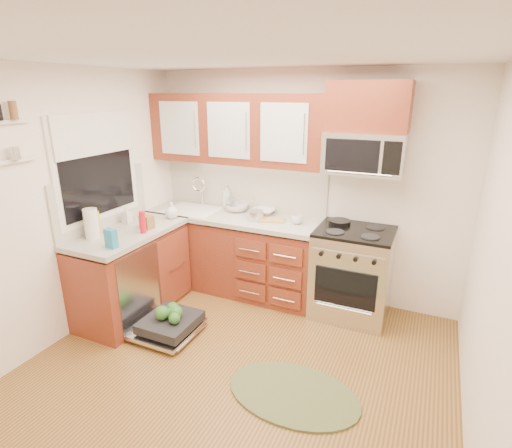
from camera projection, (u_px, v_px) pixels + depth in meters
The scene contains 37 objects.
floor at pixel (231, 377), 3.34m from camera, with size 3.50×3.50×0.00m, color brown.
ceiling at pixel (223, 54), 2.54m from camera, with size 3.50×3.50×0.00m, color white.
wall_back at pixel (302, 188), 4.45m from camera, with size 3.50×0.04×2.50m, color white.
wall_left at pixel (58, 210), 3.63m from camera, with size 0.04×3.50×2.50m, color white.
wall_right at pixel (500, 282), 2.25m from camera, with size 0.04×3.50×2.50m, color white.
base_cabinet_back at pixel (233, 255), 4.74m from camera, with size 2.05×0.60×0.85m, color maroon.
base_cabinet_left at pixel (132, 275), 4.22m from camera, with size 0.60×1.25×0.85m, color maroon.
countertop_back at pixel (232, 217), 4.58m from camera, with size 2.07×0.64×0.05m, color #BAB6AA.
countertop_left at pixel (128, 233), 4.07m from camera, with size 0.64×1.27×0.05m, color #BAB6AA.
backsplash_back at pixel (243, 185), 4.73m from camera, with size 2.05×0.02×0.57m, color beige.
backsplash_left at pixel (103, 200), 4.09m from camera, with size 0.02×1.25×0.57m, color beige.
upper_cabinets at pixel (236, 129), 4.38m from camera, with size 2.05×0.35×0.75m, color maroon, non-canonical shape.
cabinet_over_mw at pixel (369, 107), 3.75m from camera, with size 0.76×0.35×0.47m, color maroon.
range at pixel (352, 273), 4.15m from camera, with size 0.76×0.64×0.95m, color silver, non-canonical shape.
microwave at pixel (364, 153), 3.87m from camera, with size 0.76×0.38×0.40m, color silver, non-canonical shape.
sink at pixel (193, 220), 4.80m from camera, with size 0.62×0.50×0.26m, color white, non-canonical shape.
dishwasher at pixel (167, 325), 3.90m from camera, with size 0.70×0.60×0.20m, color silver, non-canonical shape.
window at pixel (97, 168), 3.96m from camera, with size 0.03×1.05×1.05m, color white, non-canonical shape.
window_blind at pixel (94, 134), 3.84m from camera, with size 0.02×0.96×0.40m, color white.
shelf_upper at pixel (6, 122), 3.06m from camera, with size 0.04×0.40×0.03m, color white.
shelf_lower at pixel (13, 161), 3.15m from camera, with size 0.04×0.40×0.03m, color white.
rug at pixel (293, 394), 3.14m from camera, with size 1.06×0.69×0.02m, color #57673A, non-canonical shape.
skillet at pixel (340, 222), 4.17m from camera, with size 0.23×0.23×0.04m, color black.
stock_pot at pixel (255, 216), 4.37m from camera, with size 0.18×0.18×0.11m, color silver.
cutting_board at pixel (272, 220), 4.36m from camera, with size 0.27×0.18×0.02m, color tan.
canister at pixel (231, 204), 4.70m from camera, with size 0.10×0.10×0.16m, color silver.
paper_towel_roll at pixel (91, 224), 3.81m from camera, with size 0.13×0.13×0.29m, color white.
mustard_bottle at pixel (96, 224), 3.90m from camera, with size 0.08×0.08×0.24m, color yellow.
red_bottle at pixel (143, 222), 3.96m from camera, with size 0.06×0.06×0.22m, color red.
wooden_box at pixel (147, 222), 4.11m from camera, with size 0.14×0.10×0.14m, color brown.
blue_carton at pixel (111, 239), 3.59m from camera, with size 0.11×0.07×0.18m, color teal.
bowl_a at pixel (263, 212), 4.57m from camera, with size 0.26×0.26×0.06m, color #999999.
bowl_b at pixel (237, 208), 4.70m from camera, with size 0.27×0.27×0.08m, color #999999.
cup at pixel (297, 220), 4.25m from camera, with size 0.12×0.12×0.09m, color #999999.
soap_bottle_a at pixel (227, 196), 4.81m from camera, with size 0.11×0.11×0.28m, color #999999.
soap_bottle_b at pixel (127, 215), 4.27m from camera, with size 0.08×0.08×0.18m, color #999999.
soap_bottle_c at pixel (171, 210), 4.42m from camera, with size 0.14×0.14×0.19m, color #999999.
Camera 1 is at (1.33, -2.42, 2.28)m, focal length 28.00 mm.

